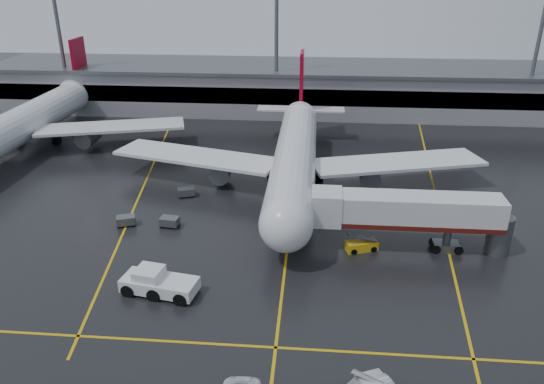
{
  "coord_description": "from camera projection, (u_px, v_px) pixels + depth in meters",
  "views": [
    {
      "loc": [
        2.4,
        -53.06,
        26.79
      ],
      "look_at": [
        -2.0,
        -2.0,
        4.0
      ],
      "focal_mm": 34.29,
      "sensor_mm": 36.0,
      "label": 1
    }
  ],
  "objects": [
    {
      "name": "ground",
      "position": [
        291.0,
        217.0,
        59.38
      ],
      "size": [
        220.0,
        220.0,
        0.0
      ],
      "primitive_type": "plane",
      "color": "black",
      "rests_on": "ground"
    },
    {
      "name": "apron_line_centre",
      "position": [
        291.0,
        217.0,
        59.38
      ],
      "size": [
        0.25,
        90.0,
        0.02
      ],
      "primitive_type": "cube",
      "color": "gold",
      "rests_on": "ground"
    },
    {
      "name": "apron_line_stop",
      "position": [
        276.0,
        348.0,
        39.35
      ],
      "size": [
        60.0,
        0.25,
        0.02
      ],
      "primitive_type": "cube",
      "color": "gold",
      "rests_on": "ground"
    },
    {
      "name": "apron_line_left",
      "position": [
        147.0,
        178.0,
        70.05
      ],
      "size": [
        9.99,
        69.35,
        0.02
      ],
      "primitive_type": "cube",
      "rotation": [
        0.0,
        0.0,
        0.14
      ],
      "color": "gold",
      "rests_on": "ground"
    },
    {
      "name": "apron_line_right",
      "position": [
        434.0,
        188.0,
        67.07
      ],
      "size": [
        7.57,
        69.64,
        0.02
      ],
      "primitive_type": "cube",
      "rotation": [
        0.0,
        0.0,
        -0.1
      ],
      "color": "gold",
      "rests_on": "ground"
    },
    {
      "name": "terminal",
      "position": [
        304.0,
        87.0,
        101.26
      ],
      "size": [
        122.0,
        19.0,
        8.6
      ],
      "color": "gray",
      "rests_on": "ground"
    },
    {
      "name": "light_mast_left",
      "position": [
        59.0,
        35.0,
        95.26
      ],
      "size": [
        3.0,
        1.2,
        25.45
      ],
      "color": "#595B60",
      "rests_on": "ground"
    },
    {
      "name": "light_mast_mid",
      "position": [
        276.0,
        37.0,
        92.13
      ],
      "size": [
        3.0,
        1.2,
        25.45
      ],
      "color": "#595B60",
      "rests_on": "ground"
    },
    {
      "name": "light_mast_right",
      "position": [
        539.0,
        40.0,
        88.6
      ],
      "size": [
        3.0,
        1.2,
        25.45
      ],
      "color": "#595B60",
      "rests_on": "ground"
    },
    {
      "name": "main_airliner",
      "position": [
        295.0,
        154.0,
        66.5
      ],
      "size": [
        48.8,
        45.6,
        14.1
      ],
      "color": "silver",
      "rests_on": "ground"
    },
    {
      "name": "second_airliner",
      "position": [
        29.0,
        120.0,
        80.72
      ],
      "size": [
        48.8,
        45.6,
        14.1
      ],
      "color": "silver",
      "rests_on": "ground"
    },
    {
      "name": "jet_bridge",
      "position": [
        408.0,
        214.0,
        51.39
      ],
      "size": [
        19.9,
        3.4,
        6.05
      ],
      "color": "silver",
      "rests_on": "ground"
    },
    {
      "name": "pushback_tractor",
      "position": [
        158.0,
        283.0,
        45.58
      ],
      "size": [
        7.02,
        3.88,
        2.38
      ],
      "color": "silver",
      "rests_on": "ground"
    },
    {
      "name": "belt_loader",
      "position": [
        361.0,
        246.0,
        52.5
      ],
      "size": [
        3.46,
        2.32,
        2.02
      ],
      "color": "gold",
      "rests_on": "ground"
    },
    {
      "name": "baggage_cart_a",
      "position": [
        170.0,
        221.0,
        57.11
      ],
      "size": [
        2.13,
        1.5,
        1.12
      ],
      "color": "#595B60",
      "rests_on": "ground"
    },
    {
      "name": "baggage_cart_b",
      "position": [
        126.0,
        220.0,
        57.36
      ],
      "size": [
        2.31,
        1.87,
        1.12
      ],
      "color": "#595B60",
      "rests_on": "ground"
    },
    {
      "name": "baggage_cart_c",
      "position": [
        186.0,
        192.0,
        64.46
      ],
      "size": [
        2.32,
        1.88,
        1.12
      ],
      "color": "#595B60",
      "rests_on": "ground"
    }
  ]
}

